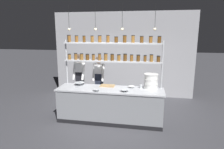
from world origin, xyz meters
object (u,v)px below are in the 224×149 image
object	(u,v)px
prep_bowl_center_back	(96,90)
spice_shelf_unit	(112,53)
chef_left	(80,78)
chef_center	(99,79)
serving_cup_front	(141,86)
container_stack	(151,81)
cutting_board	(108,86)
prep_bowl_near_right	(79,84)
prep_bowl_near_left	(125,91)
prep_bowl_center_front	(131,87)

from	to	relation	value
prep_bowl_center_back	spice_shelf_unit	bearing A→B (deg)	63.83
chef_left	chef_center	size ratio (longest dim) A/B	1.05
spice_shelf_unit	serving_cup_front	size ratio (longest dim) A/B	27.65
container_stack	cutting_board	size ratio (longest dim) A/B	1.00
chef_left	prep_bowl_near_right	xyz separation A→B (m)	(0.14, -0.43, -0.07)
prep_bowl_near_left	chef_left	bearing A→B (deg)	150.70
prep_bowl_near_right	spice_shelf_unit	bearing A→B (deg)	7.66
chef_left	container_stack	size ratio (longest dim) A/B	4.42
prep_bowl_center_back	prep_bowl_near_right	size ratio (longest dim) A/B	0.61
chef_center	chef_left	bearing A→B (deg)	-166.57
spice_shelf_unit	prep_bowl_near_left	world-z (taller)	spice_shelf_unit
prep_bowl_near_left	prep_bowl_center_front	world-z (taller)	prep_bowl_near_left
chef_center	prep_bowl_near_right	size ratio (longest dim) A/B	5.84
spice_shelf_unit	chef_center	distance (m)	1.08
spice_shelf_unit	chef_left	distance (m)	1.38
spice_shelf_unit	prep_bowl_center_front	distance (m)	1.06
prep_bowl_near_right	serving_cup_front	xyz separation A→B (m)	(1.74, -0.00, 0.01)
spice_shelf_unit	chef_center	world-z (taller)	spice_shelf_unit
prep_bowl_center_front	serving_cup_front	size ratio (longest dim) A/B	1.80
container_stack	prep_bowl_near_right	size ratio (longest dim) A/B	1.38
prep_bowl_center_front	prep_bowl_near_right	xyz separation A→B (m)	(-1.49, 0.01, 0.01)
cutting_board	prep_bowl_center_front	world-z (taller)	prep_bowl_center_front
chef_left	prep_bowl_center_back	size ratio (longest dim) A/B	10.02
chef_left	spice_shelf_unit	bearing A→B (deg)	-12.76
spice_shelf_unit	container_stack	size ratio (longest dim) A/B	6.89
chef_center	serving_cup_front	bearing A→B (deg)	-20.79
spice_shelf_unit	prep_bowl_near_right	bearing A→B (deg)	-172.34
chef_left	container_stack	xyz separation A→B (m)	(2.15, -0.40, 0.09)
prep_bowl_near_left	serving_cup_front	size ratio (longest dim) A/B	2.18
prep_bowl_near_left	prep_bowl_center_front	size ratio (longest dim) A/B	1.21
prep_bowl_near_left	cutting_board	bearing A→B (deg)	140.50
spice_shelf_unit	prep_bowl_center_front	size ratio (longest dim) A/B	15.33
prep_bowl_center_back	container_stack	bearing A→B (deg)	20.79
chef_left	prep_bowl_near_left	distance (m)	1.72
chef_left	chef_center	distance (m)	0.60
prep_bowl_near_right	prep_bowl_center_front	bearing A→B (deg)	-0.52
cutting_board	prep_bowl_near_right	size ratio (longest dim) A/B	1.38
cutting_board	prep_bowl_near_left	world-z (taller)	prep_bowl_near_left
prep_bowl_center_back	serving_cup_front	distance (m)	1.22
container_stack	prep_bowl_near_left	size ratio (longest dim) A/B	1.84
cutting_board	prep_bowl_center_front	size ratio (longest dim) A/B	2.23
cutting_board	prep_bowl_near_left	xyz separation A→B (m)	(0.54, -0.45, 0.02)
container_stack	prep_bowl_near_left	distance (m)	0.80
spice_shelf_unit	prep_bowl_center_back	distance (m)	1.13
chef_left	cutting_board	world-z (taller)	chef_left
prep_bowl_center_back	prep_bowl_near_right	xyz separation A→B (m)	(-0.63, 0.49, 0.02)
chef_left	prep_bowl_near_right	distance (m)	0.46
prep_bowl_center_front	prep_bowl_center_back	world-z (taller)	same
chef_center	prep_bowl_center_back	world-z (taller)	chef_center
chef_center	prep_bowl_near_right	world-z (taller)	chef_center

